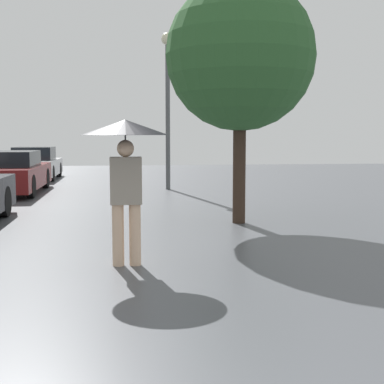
% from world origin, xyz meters
% --- Properties ---
extents(pedestrian, '(1.11, 1.11, 1.87)m').
position_xyz_m(pedestrian, '(0.12, 5.92, 1.51)').
color(pedestrian, beige).
rests_on(pedestrian, ground_plane).
extents(parked_car_third, '(1.62, 4.57, 1.24)m').
position_xyz_m(parked_car_third, '(-3.08, 15.22, 0.59)').
color(parked_car_third, maroon).
rests_on(parked_car_third, ground_plane).
extents(parked_car_farthest, '(1.67, 3.84, 1.25)m').
position_xyz_m(parked_car_farthest, '(-3.24, 20.46, 0.58)').
color(parked_car_farthest, silver).
rests_on(parked_car_farthest, ground_plane).
extents(tree, '(2.81, 2.81, 4.56)m').
position_xyz_m(tree, '(2.30, 9.07, 3.15)').
color(tree, '#38281E').
rests_on(tree, ground_plane).
extents(street_lamp, '(0.38, 0.38, 4.82)m').
position_xyz_m(street_lamp, '(1.52, 15.81, 3.17)').
color(street_lamp, '#515456').
rests_on(street_lamp, ground_plane).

